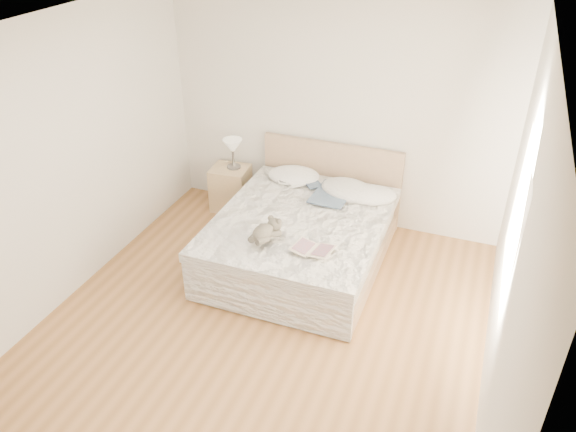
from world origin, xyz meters
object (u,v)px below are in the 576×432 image
object	(u,v)px
table_lamp	(233,148)
photo_book	(290,181)
bed	(303,237)
nightstand	(231,188)
teddy_bear	(263,238)
childrens_book	(313,249)

from	to	relation	value
table_lamp	photo_book	distance (m)	0.89
photo_book	bed	bearing A→B (deg)	-91.13
nightstand	teddy_bear	world-z (taller)	teddy_bear
nightstand	childrens_book	world-z (taller)	childrens_book
bed	nightstand	distance (m)	1.46
nightstand	teddy_bear	bearing A→B (deg)	-53.27
childrens_book	teddy_bear	xyz separation A→B (m)	(-0.51, -0.01, 0.02)
table_lamp	teddy_bear	world-z (taller)	table_lamp
table_lamp	childrens_book	size ratio (longest dim) A/B	0.97
teddy_bear	table_lamp	bearing A→B (deg)	139.12
nightstand	photo_book	world-z (taller)	photo_book
table_lamp	bed	bearing A→B (deg)	-33.75
childrens_book	teddy_bear	world-z (taller)	teddy_bear
nightstand	table_lamp	bearing A→B (deg)	45.01
nightstand	photo_book	size ratio (longest dim) A/B	1.69
bed	childrens_book	world-z (taller)	bed
table_lamp	teddy_bear	xyz separation A→B (m)	(1.03, -1.47, -0.18)
bed	childrens_book	size ratio (longest dim) A/B	5.57
photo_book	teddy_bear	world-z (taller)	teddy_bear
nightstand	photo_book	distance (m)	0.96
nightstand	table_lamp	xyz separation A→B (m)	(0.04, 0.04, 0.55)
bed	photo_book	size ratio (longest dim) A/B	6.48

